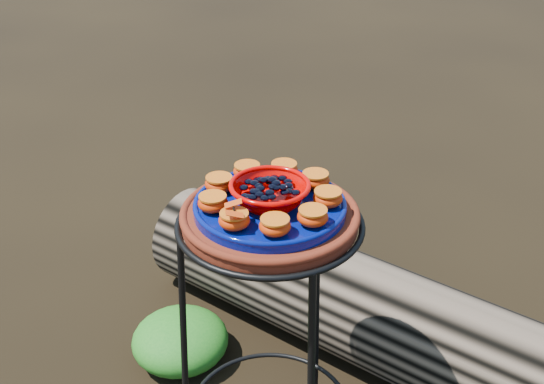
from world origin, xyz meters
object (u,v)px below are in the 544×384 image
Objects in this scene: plant_stand at (270,349)px; driftwood_log at (400,326)px; terracotta_saucer at (270,218)px; cobalt_plate at (270,207)px; red_bowl at (270,193)px.

driftwood_log is at bearing 74.66° from plant_stand.
terracotta_saucer is 0.74m from driftwood_log.
cobalt_plate reaches higher than plant_stand.
plant_stand is at bearing 0.00° from red_bowl.
plant_stand is 0.37m from terracotta_saucer.
cobalt_plate is at bearing 0.00° from plant_stand.
red_bowl is 0.78m from driftwood_log.
plant_stand is at bearing 0.00° from cobalt_plate.
driftwood_log is (0.13, 0.47, -0.55)m from terracotta_saucer.
red_bowl is (0.00, 0.00, 0.06)m from terracotta_saucer.
terracotta_saucer reaches higher than plant_stand.
cobalt_plate is at bearing 0.00° from red_bowl.
plant_stand is 0.39m from cobalt_plate.
red_bowl reaches higher than cobalt_plate.
red_bowl is (0.00, 0.00, 0.03)m from cobalt_plate.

